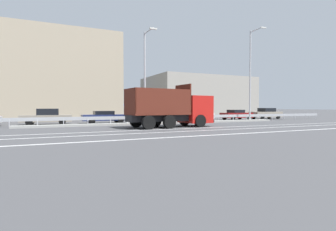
# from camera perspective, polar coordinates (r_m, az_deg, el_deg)

# --- Properties ---
(ground_plane) EXTENTS (320.00, 320.00, 0.00)m
(ground_plane) POSITION_cam_1_polar(r_m,az_deg,el_deg) (23.72, 2.36, -2.20)
(ground_plane) COLOR #424244
(lane_strip_0) EXTENTS (49.09, 0.16, 0.01)m
(lane_strip_0) POSITION_cam_1_polar(r_m,az_deg,el_deg) (20.18, 2.55, -2.91)
(lane_strip_0) COLOR silver
(lane_strip_0) RESTS_ON ground_plane
(lane_strip_1) EXTENTS (49.09, 0.16, 0.01)m
(lane_strip_1) POSITION_cam_1_polar(r_m,az_deg,el_deg) (18.40, 5.45, -3.37)
(lane_strip_1) COLOR silver
(lane_strip_1) RESTS_ON ground_plane
(lane_strip_2) EXTENTS (49.09, 0.16, 0.01)m
(lane_strip_2) POSITION_cam_1_polar(r_m,az_deg,el_deg) (16.09, 10.42, -4.15)
(lane_strip_2) COLOR silver
(lane_strip_2) RESTS_ON ground_plane
(lane_strip_3) EXTENTS (49.09, 0.16, 0.01)m
(lane_strip_3) POSITION_cam_1_polar(r_m,az_deg,el_deg) (15.99, 10.67, -4.18)
(lane_strip_3) COLOR silver
(lane_strip_3) RESTS_ON ground_plane
(median_island) EXTENTS (27.00, 1.10, 0.18)m
(median_island) POSITION_cam_1_polar(r_m,az_deg,el_deg) (26.31, -0.51, -1.61)
(median_island) COLOR gray
(median_island) RESTS_ON ground_plane
(median_guardrail) EXTENTS (49.09, 0.09, 0.78)m
(median_guardrail) POSITION_cam_1_polar(r_m,az_deg,el_deg) (27.47, -1.61, -0.46)
(median_guardrail) COLOR #9EA0A5
(median_guardrail) RESTS_ON ground_plane
(dump_truck) EXTENTS (7.56, 3.20, 3.59)m
(dump_truck) POSITION_cam_1_polar(r_m,az_deg,el_deg) (22.26, 2.66, 0.99)
(dump_truck) COLOR red
(dump_truck) RESTS_ON ground_plane
(median_road_sign) EXTENTS (0.72, 0.16, 2.25)m
(median_road_sign) POSITION_cam_1_polar(r_m,az_deg,el_deg) (24.90, -8.88, 0.70)
(median_road_sign) COLOR white
(median_road_sign) RESTS_ON ground_plane
(street_lamp_1) EXTENTS (0.71, 2.23, 8.90)m
(street_lamp_1) POSITION_cam_1_polar(r_m,az_deg,el_deg) (25.53, -4.94, 9.18)
(street_lamp_1) COLOR #ADADB2
(street_lamp_1) RESTS_ON ground_plane
(street_lamp_2) EXTENTS (0.71, 2.27, 10.60)m
(street_lamp_2) POSITION_cam_1_polar(r_m,az_deg,el_deg) (32.46, 17.63, 9.07)
(street_lamp_2) COLOR #ADADB2
(street_lamp_2) RESTS_ON ground_plane
(parked_car_1) EXTENTS (4.55, 2.13, 1.53)m
(parked_car_1) POSITION_cam_1_polar(r_m,az_deg,el_deg) (27.23, -24.86, -0.26)
(parked_car_1) COLOR gray
(parked_car_1) RESTS_ON ground_plane
(parked_car_2) EXTENTS (4.59, 1.89, 1.28)m
(parked_car_2) POSITION_cam_1_polar(r_m,az_deg,el_deg) (27.77, -13.60, -0.27)
(parked_car_2) COLOR navy
(parked_car_2) RESTS_ON ground_plane
(parked_car_3) EXTENTS (4.25, 1.91, 1.37)m
(parked_car_3) POSITION_cam_1_polar(r_m,az_deg,el_deg) (29.93, -1.58, 0.01)
(parked_car_3) COLOR #A3A3A8
(parked_car_3) RESTS_ON ground_plane
(parked_car_4) EXTENTS (4.07, 2.19, 1.49)m
(parked_car_4) POSITION_cam_1_polar(r_m,az_deg,el_deg) (31.97, 6.22, 0.17)
(parked_car_4) COLOR silver
(parked_car_4) RESTS_ON ground_plane
(parked_car_5) EXTENTS (4.40, 2.03, 1.32)m
(parked_car_5) POSITION_cam_1_polar(r_m,az_deg,el_deg) (35.39, 14.67, 0.20)
(parked_car_5) COLOR maroon
(parked_car_5) RESTS_ON ground_plane
(parked_car_6) EXTENTS (4.88, 1.89, 1.54)m
(parked_car_6) POSITION_cam_1_polar(r_m,az_deg,el_deg) (39.15, 20.56, 0.41)
(parked_car_6) COLOR gray
(parked_car_6) RESTS_ON ground_plane
(background_building_0) EXTENTS (16.33, 8.49, 12.37)m
(background_building_0) POSITION_cam_1_polar(r_m,az_deg,el_deg) (41.21, -22.37, 7.99)
(background_building_0) COLOR tan
(background_building_0) RESTS_ON ground_plane
(background_building_1) EXTENTS (19.68, 13.61, 7.53)m
(background_building_1) POSITION_cam_1_polar(r_m,az_deg,el_deg) (53.56, 6.42, 4.07)
(background_building_1) COLOR gray
(background_building_1) RESTS_ON ground_plane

